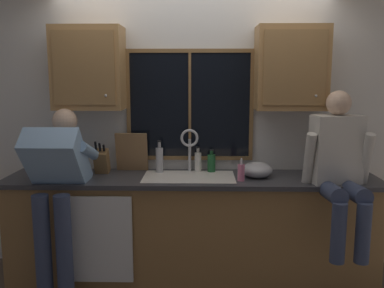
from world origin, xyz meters
name	(u,v)px	position (x,y,z in m)	size (l,w,h in m)	color
back_wall	(193,131)	(0.00, 0.06, 1.27)	(5.59, 0.12, 2.55)	silver
window_glass	(190,105)	(-0.03, -0.01, 1.52)	(1.10, 0.02, 0.95)	black
window_frame_top	(190,51)	(-0.03, -0.02, 2.02)	(1.17, 0.02, 0.04)	brown
window_frame_bottom	(190,158)	(-0.03, -0.02, 1.03)	(1.17, 0.02, 0.04)	brown
window_frame_left	(128,105)	(-0.59, -0.02, 1.52)	(0.04, 0.02, 0.95)	brown
window_frame_right	(252,106)	(0.54, -0.02, 1.52)	(0.04, 0.02, 0.95)	brown
window_mullion_center	(190,105)	(-0.03, -0.02, 1.52)	(0.02, 0.02, 0.95)	brown
lower_cabinet_run	(192,228)	(0.00, -0.29, 0.44)	(3.19, 0.58, 0.88)	olive
countertop	(192,179)	(0.00, -0.31, 0.90)	(3.25, 0.62, 0.04)	#38383D
dishwasher_front	(96,240)	(-0.78, -0.61, 0.46)	(0.60, 0.02, 0.74)	white
upper_cabinet_left	(89,68)	(-0.91, -0.17, 1.86)	(0.60, 0.36, 0.72)	#A87A47
upper_cabinet_right	(291,68)	(0.86, -0.17, 1.86)	(0.60, 0.36, 0.72)	#A87A47
sink	(189,188)	(-0.03, -0.30, 0.82)	(0.80, 0.46, 0.21)	white
faucet	(190,145)	(-0.02, -0.12, 1.17)	(0.18, 0.09, 0.40)	silver
person_standing	(57,182)	(-1.09, -0.59, 0.95)	(0.53, 0.71, 1.52)	#384260
person_sitting_on_counter	(339,163)	(1.19, -0.57, 1.10)	(0.54, 0.63, 1.26)	#384260
knife_block	(102,162)	(-0.82, -0.19, 1.03)	(0.12, 0.18, 0.32)	olive
cutting_board	(132,152)	(-0.56, -0.09, 1.10)	(0.29, 0.02, 0.36)	#997047
mixing_bowl	(257,170)	(0.57, -0.29, 0.98)	(0.27, 0.27, 0.14)	#B7B7BC
soap_dispenser	(241,172)	(0.42, -0.43, 0.99)	(0.06, 0.07, 0.20)	pink
bottle_green_glass	(211,163)	(0.18, -0.10, 1.01)	(0.07, 0.07, 0.21)	#1E592D
bottle_tall_clear	(198,161)	(0.05, -0.09, 1.02)	(0.06, 0.06, 0.23)	silver
bottle_amber_small	(159,159)	(-0.30, -0.14, 1.04)	(0.07, 0.07, 0.29)	#B7B7BC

